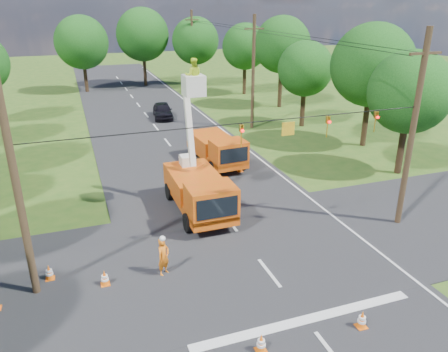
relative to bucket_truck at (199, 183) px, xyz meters
name	(u,v)px	position (x,y,z in m)	size (l,w,h in m)	color
ground	(168,143)	(1.17, 13.28, -1.76)	(140.00, 140.00, 0.00)	#2D5419
road_main	(168,143)	(1.17, 13.28, -1.76)	(12.00, 100.00, 0.06)	black
road_cross	(251,251)	(1.17, -4.72, -1.76)	(56.00, 10.00, 0.07)	black
stop_bar	(306,321)	(1.17, -9.92, -1.76)	(9.00, 0.45, 0.02)	silver
edge_line	(230,136)	(6.77, 13.28, -1.76)	(0.12, 90.00, 0.02)	silver
bucket_truck	(199,183)	(0.00, 0.00, 0.00)	(2.69, 6.67, 8.40)	#DD430F
second_truck	(217,149)	(3.44, 6.96, -0.54)	(2.85, 6.41, 2.34)	#DD430F
ground_worker	(164,257)	(-3.14, -5.21, -0.89)	(0.63, 0.42, 1.74)	orange
distant_car	(163,110)	(2.58, 21.61, -1.00)	(1.81, 4.51, 1.54)	black
traffic_cone_0	(261,343)	(-1.03, -10.76, -1.40)	(0.38, 0.38, 0.71)	orange
traffic_cone_1	(362,319)	(2.89, -10.91, -1.40)	(0.38, 0.38, 0.71)	orange
traffic_cone_2	(225,203)	(1.51, -0.10, -1.40)	(0.38, 0.38, 0.71)	orange
traffic_cone_3	(240,167)	(4.46, 5.05, -1.40)	(0.38, 0.38, 0.71)	orange
traffic_cone_4	(105,278)	(-5.64, -5.17, -1.40)	(0.38, 0.38, 0.71)	orange
traffic_cone_5	(49,272)	(-7.82, -3.98, -1.40)	(0.38, 0.38, 0.71)	orange
traffic_cone_7	(243,145)	(6.57, 9.68, -1.40)	(0.38, 0.38, 0.71)	orange
pole_right_near	(413,131)	(9.67, -4.72, 3.34)	(1.80, 0.30, 10.00)	#4C3823
pole_right_mid	(253,72)	(9.67, 15.28, 3.34)	(1.80, 0.30, 10.00)	#4C3823
pole_right_far	(192,50)	(9.67, 35.28, 3.34)	(1.80, 0.30, 10.00)	#4C3823
pole_left	(18,192)	(-8.33, -4.72, 2.74)	(0.30, 0.30, 9.00)	#4C3823
signal_span	(301,127)	(3.40, -4.73, 4.12)	(18.00, 0.29, 1.07)	black
tree_right_a	(410,92)	(14.67, 1.28, 3.80)	(5.40, 5.40, 8.28)	#382616
tree_right_b	(372,65)	(16.17, 7.28, 4.67)	(6.40, 6.40, 9.65)	#382616
tree_right_c	(305,69)	(14.37, 14.28, 3.55)	(5.00, 5.00, 7.83)	#382616
tree_right_d	(282,45)	(15.97, 22.28, 4.91)	(6.00, 6.00, 9.70)	#382616
tree_right_e	(245,47)	(14.97, 30.28, 4.05)	(5.60, 5.60, 8.63)	#382616
tree_far_a	(82,42)	(-3.83, 38.28, 4.43)	(6.60, 6.60, 9.50)	#382616
tree_far_b	(142,35)	(4.17, 40.28, 5.04)	(7.00, 7.00, 10.32)	#382616
tree_far_c	(195,41)	(10.67, 37.28, 4.30)	(6.20, 6.20, 9.18)	#382616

